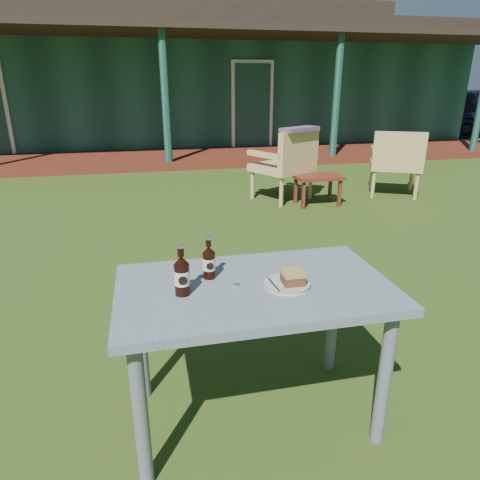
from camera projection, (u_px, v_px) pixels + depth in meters
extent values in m
plane|color=#334916|center=(207.00, 279.00, 3.59)|extent=(80.00, 80.00, 0.00)
cube|color=#1A453B|center=(156.00, 91.00, 11.83)|extent=(15.00, 6.00, 2.60)
cube|color=black|center=(152.00, 34.00, 11.33)|extent=(15.80, 6.80, 0.30)
cube|color=black|center=(151.00, 17.00, 11.19)|extent=(12.00, 3.50, 0.60)
cube|color=#5A2215|center=(167.00, 159.00, 8.69)|extent=(15.00, 1.80, 0.16)
cube|color=black|center=(159.00, 30.00, 7.86)|extent=(15.40, 2.00, 0.12)
cylinder|color=#1A453B|center=(166.00, 101.00, 7.56)|extent=(0.14, 0.14, 2.45)
cylinder|color=#1A453B|center=(336.00, 100.00, 8.21)|extent=(0.14, 0.14, 2.45)
cube|color=white|center=(252.00, 108.00, 9.58)|extent=(0.95, 0.06, 2.00)
cube|color=#193D38|center=(252.00, 108.00, 9.55)|extent=(0.80, 0.04, 1.85)
cylinder|color=brown|center=(211.00, 7.00, 19.48)|extent=(0.28, 0.28, 9.50)
cube|color=slate|center=(255.00, 289.00, 1.88)|extent=(1.20, 0.70, 0.04)
cylinder|color=slate|center=(141.00, 416.00, 1.65)|extent=(0.06, 0.06, 0.68)
cylinder|color=slate|center=(384.00, 378.00, 1.86)|extent=(0.06, 0.06, 0.68)
cylinder|color=slate|center=(140.00, 339.00, 2.15)|extent=(0.06, 0.06, 0.68)
cylinder|color=slate|center=(333.00, 316.00, 2.36)|extent=(0.06, 0.06, 0.68)
cylinder|color=silver|center=(287.00, 284.00, 1.86)|extent=(0.20, 0.20, 0.01)
cylinder|color=olive|center=(287.00, 283.00, 1.86)|extent=(0.20, 0.20, 0.00)
cube|color=#51291A|center=(293.00, 279.00, 1.85)|extent=(0.09, 0.08, 0.04)
cube|color=#9E8747|center=(293.00, 272.00, 1.84)|extent=(0.09, 0.09, 0.02)
cube|color=silver|center=(273.00, 285.00, 1.84)|extent=(0.02, 0.14, 0.00)
cylinder|color=black|center=(209.00, 266.00, 1.92)|extent=(0.06, 0.06, 0.12)
cone|color=black|center=(209.00, 250.00, 1.89)|extent=(0.06, 0.06, 0.03)
cylinder|color=black|center=(208.00, 243.00, 1.88)|extent=(0.02, 0.02, 0.03)
cylinder|color=silver|center=(208.00, 238.00, 1.87)|extent=(0.03, 0.03, 0.01)
cylinder|color=beige|center=(209.00, 264.00, 1.92)|extent=(0.06, 0.06, 0.06)
cylinder|color=black|center=(210.00, 266.00, 1.89)|extent=(0.03, 0.00, 0.03)
cylinder|color=black|center=(182.00, 279.00, 1.77)|extent=(0.06, 0.06, 0.13)
cone|color=black|center=(181.00, 260.00, 1.74)|extent=(0.06, 0.06, 0.04)
cylinder|color=black|center=(181.00, 252.00, 1.72)|extent=(0.03, 0.03, 0.04)
cylinder|color=silver|center=(180.00, 246.00, 1.72)|extent=(0.03, 0.03, 0.01)
cylinder|color=beige|center=(182.00, 277.00, 1.76)|extent=(0.07, 0.07, 0.06)
cylinder|color=black|center=(183.00, 281.00, 1.73)|extent=(0.04, 0.00, 0.04)
cylinder|color=silver|center=(237.00, 285.00, 1.86)|extent=(0.03, 0.03, 0.01)
cube|color=tan|center=(282.00, 168.00, 5.90)|extent=(0.94, 0.93, 0.10)
cube|color=tan|center=(299.00, 149.00, 5.60)|extent=(0.66, 0.43, 0.46)
cube|color=tan|center=(296.00, 150.00, 6.04)|extent=(0.37, 0.58, 0.07)
cube|color=tan|center=(265.00, 155.00, 5.64)|extent=(0.37, 0.58, 0.07)
cylinder|color=tan|center=(281.00, 179.00, 6.36)|extent=(0.06, 0.06, 0.39)
cylinder|color=tan|center=(252.00, 185.00, 5.99)|extent=(0.06, 0.06, 0.39)
cylinder|color=tan|center=(310.00, 185.00, 5.98)|extent=(0.06, 0.06, 0.39)
cylinder|color=tan|center=(281.00, 192.00, 5.60)|extent=(0.06, 0.06, 0.39)
cube|color=tan|center=(395.00, 165.00, 6.16)|extent=(0.89, 0.88, 0.10)
cube|color=tan|center=(399.00, 149.00, 5.81)|extent=(0.65, 0.38, 0.45)
cube|color=tan|center=(419.00, 152.00, 6.04)|extent=(0.33, 0.57, 0.06)
cube|color=tan|center=(374.00, 150.00, 6.18)|extent=(0.33, 0.57, 0.06)
cylinder|color=tan|center=(411.00, 178.00, 6.42)|extent=(0.05, 0.05, 0.38)
cylinder|color=tan|center=(372.00, 177.00, 6.55)|extent=(0.05, 0.05, 0.38)
cylinder|color=tan|center=(416.00, 186.00, 5.94)|extent=(0.05, 0.05, 0.38)
cylinder|color=tan|center=(373.00, 184.00, 6.07)|extent=(0.05, 0.05, 0.38)
cube|color=#574267|center=(300.00, 129.00, 5.51)|extent=(0.60, 0.46, 0.05)
cube|color=#5A2215|center=(318.00, 177.00, 5.62)|extent=(0.60, 0.40, 0.04)
cube|color=#5A2215|center=(303.00, 195.00, 5.50)|extent=(0.04, 0.04, 0.36)
cube|color=#5A2215|center=(339.00, 193.00, 5.60)|extent=(0.04, 0.04, 0.36)
cube|color=#5A2215|center=(296.00, 190.00, 5.77)|extent=(0.04, 0.04, 0.36)
cube|color=#5A2215|center=(330.00, 188.00, 5.87)|extent=(0.04, 0.04, 0.36)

